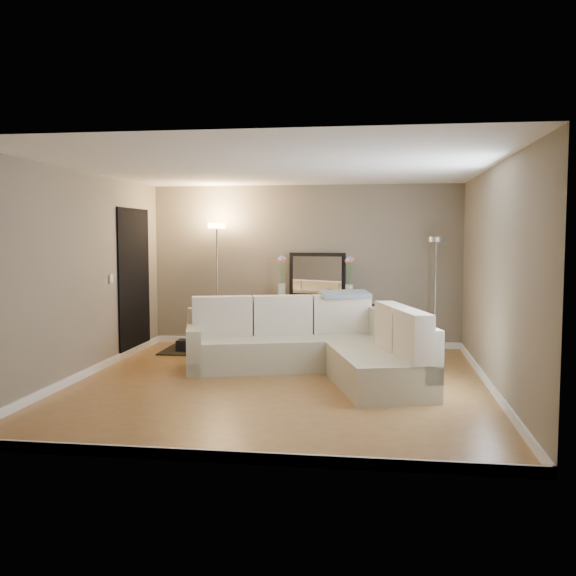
# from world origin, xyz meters

# --- Properties ---
(floor) EXTENTS (5.00, 5.50, 0.01)m
(floor) POSITION_xyz_m (0.00, 0.00, -0.01)
(floor) COLOR olive
(floor) RESTS_ON ground
(ceiling) EXTENTS (5.00, 5.50, 0.01)m
(ceiling) POSITION_xyz_m (0.00, 0.00, 2.60)
(ceiling) COLOR white
(ceiling) RESTS_ON ground
(wall_back) EXTENTS (5.00, 0.02, 2.60)m
(wall_back) POSITION_xyz_m (0.00, 2.76, 1.30)
(wall_back) COLOR #796F5D
(wall_back) RESTS_ON ground
(wall_front) EXTENTS (5.00, 0.02, 2.60)m
(wall_front) POSITION_xyz_m (0.00, -2.76, 1.30)
(wall_front) COLOR #796F5D
(wall_front) RESTS_ON ground
(wall_left) EXTENTS (0.02, 5.50, 2.60)m
(wall_left) POSITION_xyz_m (-2.51, 0.00, 1.30)
(wall_left) COLOR #796F5D
(wall_left) RESTS_ON ground
(wall_right) EXTENTS (0.02, 5.50, 2.60)m
(wall_right) POSITION_xyz_m (2.51, 0.00, 1.30)
(wall_right) COLOR #796F5D
(wall_right) RESTS_ON ground
(baseboard_back) EXTENTS (5.00, 0.03, 0.10)m
(baseboard_back) POSITION_xyz_m (0.00, 2.73, 0.05)
(baseboard_back) COLOR white
(baseboard_back) RESTS_ON ground
(baseboard_front) EXTENTS (5.00, 0.03, 0.10)m
(baseboard_front) POSITION_xyz_m (0.00, -2.73, 0.05)
(baseboard_front) COLOR white
(baseboard_front) RESTS_ON ground
(baseboard_left) EXTENTS (0.03, 5.50, 0.10)m
(baseboard_left) POSITION_xyz_m (-2.48, 0.00, 0.05)
(baseboard_left) COLOR white
(baseboard_left) RESTS_ON ground
(baseboard_right) EXTENTS (0.03, 5.50, 0.10)m
(baseboard_right) POSITION_xyz_m (2.48, 0.00, 0.05)
(baseboard_right) COLOR white
(baseboard_right) RESTS_ON ground
(doorway) EXTENTS (0.02, 1.20, 2.20)m
(doorway) POSITION_xyz_m (-2.48, 1.70, 1.10)
(doorway) COLOR black
(doorway) RESTS_ON ground
(switch_plate) EXTENTS (0.02, 0.08, 0.12)m
(switch_plate) POSITION_xyz_m (-2.48, 0.85, 1.20)
(switch_plate) COLOR white
(switch_plate) RESTS_ON ground
(sectional_sofa) EXTENTS (3.34, 2.77, 0.96)m
(sectional_sofa) POSITION_xyz_m (0.44, 0.68, 0.36)
(sectional_sofa) COLOR beige
(sectional_sofa) RESTS_ON floor
(throw_blanket) EXTENTS (0.78, 0.60, 0.09)m
(throw_blanket) POSITION_xyz_m (0.71, 1.46, 0.97)
(throw_blanket) COLOR gray
(throw_blanket) RESTS_ON sectional_sofa
(console_table) EXTENTS (1.32, 0.49, 0.79)m
(console_table) POSITION_xyz_m (0.12, 2.46, 0.45)
(console_table) COLOR black
(console_table) RESTS_ON floor
(leaning_mirror) EXTENTS (0.91, 0.14, 0.71)m
(leaning_mirror) POSITION_xyz_m (0.22, 2.61, 1.16)
(leaning_mirror) COLOR black
(leaning_mirror) RESTS_ON console_table
(table_decor) EXTENTS (0.55, 0.15, 0.13)m
(table_decor) POSITION_xyz_m (0.19, 2.41, 0.83)
(table_decor) COLOR orange
(table_decor) RESTS_ON console_table
(flower_vase_left) EXTENTS (0.15, 0.13, 0.68)m
(flower_vase_left) POSITION_xyz_m (-0.34, 2.51, 1.08)
(flower_vase_left) COLOR silver
(flower_vase_left) RESTS_ON console_table
(flower_vase_right) EXTENTS (0.15, 0.13, 0.68)m
(flower_vase_right) POSITION_xyz_m (0.74, 2.39, 1.08)
(flower_vase_right) COLOR silver
(flower_vase_right) RESTS_ON console_table
(floor_lamp_lit) EXTENTS (0.29, 0.29, 1.99)m
(floor_lamp_lit) POSITION_xyz_m (-1.38, 2.43, 1.41)
(floor_lamp_lit) COLOR silver
(floor_lamp_lit) RESTS_ON floor
(floor_lamp_unlit) EXTENTS (0.26, 0.26, 1.77)m
(floor_lamp_unlit) POSITION_xyz_m (2.05, 2.35, 1.25)
(floor_lamp_unlit) COLOR silver
(floor_lamp_unlit) RESTS_ON floor
(charcoal_rug) EXTENTS (1.32, 1.00, 0.02)m
(charcoal_rug) POSITION_xyz_m (-1.48, 2.05, 0.01)
(charcoal_rug) COLOR black
(charcoal_rug) RESTS_ON floor
(black_bag) EXTENTS (0.37, 0.27, 0.24)m
(black_bag) POSITION_xyz_m (-1.70, 1.93, 0.06)
(black_bag) COLOR black
(black_bag) RESTS_ON charcoal_rug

